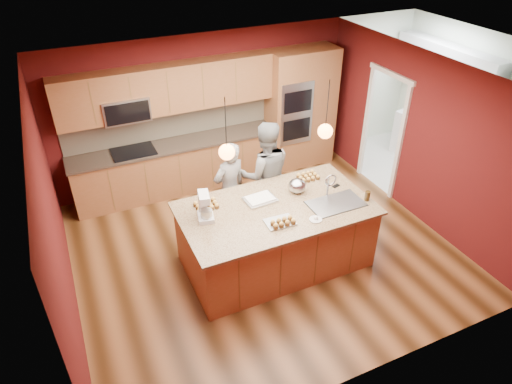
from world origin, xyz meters
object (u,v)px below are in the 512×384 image
person_right (265,175)px  mixing_bowl (297,186)px  stand_mixer (205,208)px  person_left (230,189)px  island (276,234)px

person_right → mixing_bowl: person_right is taller
person_right → stand_mixer: person_right is taller
person_left → mixing_bowl: size_ratio=6.09×
mixing_bowl → stand_mixer: bearing=-177.5°
stand_mixer → person_right: bearing=45.6°
island → person_right: 1.11m
person_left → stand_mixer: bearing=36.9°
mixing_bowl → person_right: bearing=100.8°
island → mixing_bowl: 0.77m
island → mixing_bowl: (0.44, 0.23, 0.58)m
stand_mixer → person_left: bearing=63.5°
person_left → stand_mixer: (-0.68, -0.83, 0.36)m
island → mixing_bowl: island is taller
island → mixing_bowl: size_ratio=10.34×
stand_mixer → island: bearing=2.9°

